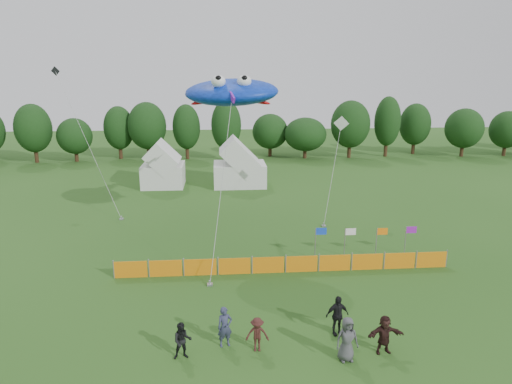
{
  "coord_description": "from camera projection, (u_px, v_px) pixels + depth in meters",
  "views": [
    {
      "loc": [
        -1.94,
        -18.04,
        11.43
      ],
      "look_at": [
        0.0,
        6.0,
        5.2
      ],
      "focal_mm": 32.0,
      "sensor_mm": 36.0,
      "label": 1
    }
  ],
  "objects": [
    {
      "name": "small_kite_white",
      "position": [
        337.0,
        150.0,
        36.85
      ],
      "size": [
        2.83,
        4.21,
        8.16
      ],
      "color": "white",
      "rests_on": "ground"
    },
    {
      "name": "spectator_e",
      "position": [
        347.0,
        339.0,
        18.6
      ],
      "size": [
        0.98,
        0.68,
        1.9
      ],
      "primitive_type": "imported",
      "rotation": [
        0.0,
        0.0,
        0.08
      ],
      "color": "#414246",
      "rests_on": "ground"
    },
    {
      "name": "spectator_b",
      "position": [
        182.0,
        341.0,
        18.76
      ],
      "size": [
        0.84,
        0.68,
        1.6
      ],
      "primitive_type": "imported",
      "rotation": [
        0.0,
        0.0,
        0.1
      ],
      "color": "black",
      "rests_on": "ground"
    },
    {
      "name": "spectator_d",
      "position": [
        337.0,
        315.0,
        20.49
      ],
      "size": [
        1.16,
        0.65,
        1.86
      ],
      "primitive_type": "imported",
      "rotation": [
        0.0,
        0.0,
        0.18
      ],
      "color": "black",
      "rests_on": "ground"
    },
    {
      "name": "spectator_f",
      "position": [
        384.0,
        335.0,
        19.12
      ],
      "size": [
        1.61,
        0.63,
        1.7
      ],
      "primitive_type": "imported",
      "rotation": [
        0.0,
        0.0,
        0.08
      ],
      "color": "black",
      "rests_on": "ground"
    },
    {
      "name": "spectator_c",
      "position": [
        257.0,
        334.0,
        19.28
      ],
      "size": [
        1.03,
        0.64,
        1.53
      ],
      "primitive_type": "imported",
      "rotation": [
        0.0,
        0.0,
        -0.08
      ],
      "color": "#391A17",
      "rests_on": "ground"
    },
    {
      "name": "small_kite_dark",
      "position": [
        81.0,
        130.0,
        39.53
      ],
      "size": [
        7.26,
        8.37,
        12.17
      ],
      "color": "black",
      "rests_on": "ground"
    },
    {
      "name": "stingray_kite",
      "position": [
        231.0,
        92.0,
        29.77
      ],
      "size": [
        7.85,
        15.1,
        11.47
      ],
      "color": "blue",
      "rests_on": "ground"
    },
    {
      "name": "tent_right",
      "position": [
        240.0,
        167.0,
        48.06
      ],
      "size": [
        5.51,
        4.4,
        3.89
      ],
      "color": "silver",
      "rests_on": "ground"
    },
    {
      "name": "ground",
      "position": [
        267.0,
        338.0,
        20.42
      ],
      "size": [
        160.0,
        160.0,
        0.0
      ],
      "primitive_type": "plane",
      "color": "#234C16",
      "rests_on": "ground"
    },
    {
      "name": "tent_left",
      "position": [
        163.0,
        168.0,
        47.76
      ],
      "size": [
        4.34,
        4.34,
        3.83
      ],
      "color": "silver",
      "rests_on": "ground"
    },
    {
      "name": "barrier_fence",
      "position": [
        285.0,
        264.0,
        27.03
      ],
      "size": [
        19.9,
        0.06,
        1.0
      ],
      "color": "orange",
      "rests_on": "ground"
    },
    {
      "name": "flag_row",
      "position": [
        363.0,
        237.0,
        29.25
      ],
      "size": [
        6.73,
        0.38,
        2.06
      ],
      "color": "gray",
      "rests_on": "ground"
    },
    {
      "name": "treeline",
      "position": [
        245.0,
        129.0,
        62.86
      ],
      "size": [
        104.57,
        8.78,
        8.36
      ],
      "color": "#382314",
      "rests_on": "ground"
    },
    {
      "name": "spectator_a",
      "position": [
        225.0,
        327.0,
        19.6
      ],
      "size": [
        0.76,
        0.6,
        1.81
      ],
      "primitive_type": "imported",
      "rotation": [
        0.0,
        0.0,
        0.29
      ],
      "color": "#2F324E",
      "rests_on": "ground"
    }
  ]
}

